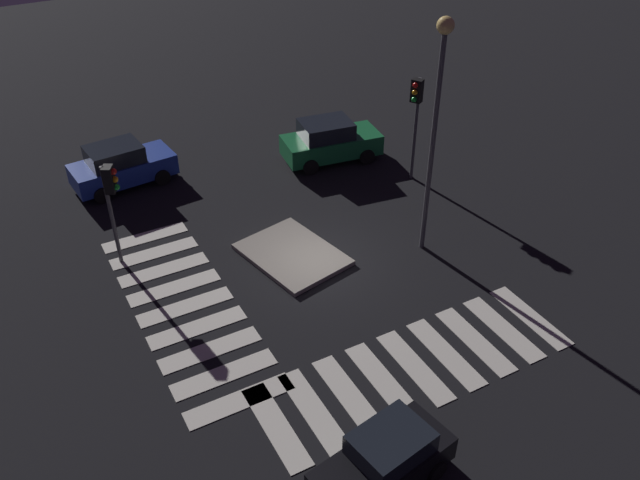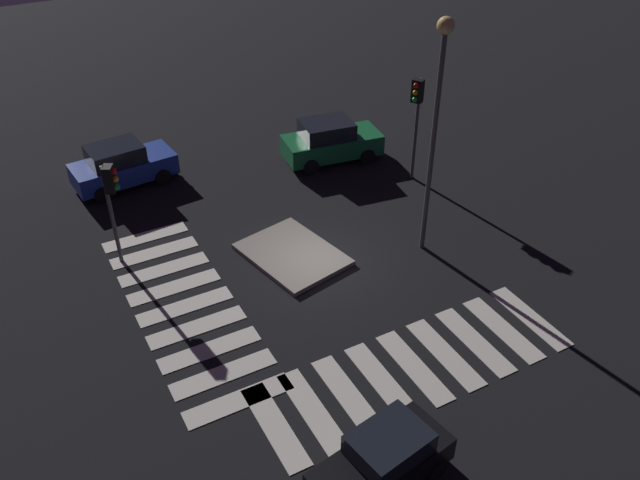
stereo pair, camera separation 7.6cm
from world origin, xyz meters
TOP-DOWN VIEW (x-y plane):
  - ground_plane at (0.00, 0.00)m, footprint 80.00×80.00m
  - traffic_island at (-0.81, -0.72)m, footprint 4.27×3.54m
  - car_black at (8.71, -2.97)m, footprint 2.20×3.86m
  - car_blue at (-8.96, -4.73)m, footprint 2.36×4.46m
  - car_green at (-6.65, 4.16)m, footprint 2.54×4.61m
  - traffic_light_west at (-3.44, 6.36)m, footprint 0.54×0.53m
  - traffic_light_south at (-3.44, -6.19)m, footprint 0.54×0.53m
  - street_lamp at (0.96, 3.82)m, footprint 0.56×0.56m
  - crosswalk_near at (0.00, -5.12)m, footprint 9.90×3.20m
  - crosswalk_side at (5.91, 0.00)m, footprint 3.20×9.90m

SIDE VIEW (x-z plane):
  - ground_plane at x=0.00m, z-range 0.00..0.00m
  - crosswalk_near at x=0.00m, z-range 0.00..0.02m
  - crosswalk_side at x=5.91m, z-range 0.00..0.02m
  - traffic_island at x=-0.81m, z-range 0.00..0.18m
  - car_black at x=8.71m, z-range -0.01..1.60m
  - car_blue at x=-8.96m, z-range -0.02..1.87m
  - car_green at x=-6.65m, z-range -0.02..1.92m
  - traffic_light_south at x=-3.44m, z-range 1.02..4.95m
  - traffic_light_west at x=-3.44m, z-range 1.18..5.76m
  - street_lamp at x=0.96m, z-range 1.47..10.03m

